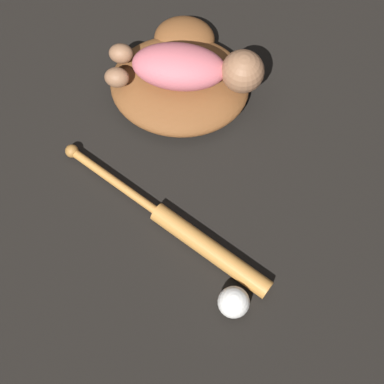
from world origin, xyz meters
The scene contains 5 objects.
ground_plane centered at (0.00, 0.00, 0.00)m, with size 6.00×6.00×0.00m, color black.
baseball_glove centered at (-0.01, 0.08, 0.04)m, with size 0.41×0.39×0.08m.
baby_figure centered at (0.03, 0.07, 0.12)m, with size 0.37×0.19×0.10m.
baseball_bat centered at (0.17, -0.28, 0.02)m, with size 0.56×0.18×0.04m.
baseball centered at (0.31, -0.39, 0.03)m, with size 0.07×0.07×0.07m.
Camera 1 is at (0.33, -0.67, 1.40)m, focal length 60.00 mm.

